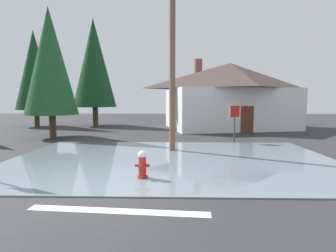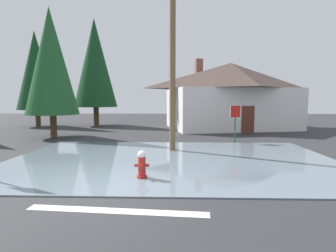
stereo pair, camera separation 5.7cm
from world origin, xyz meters
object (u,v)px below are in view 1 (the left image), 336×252
object	(u,v)px
stop_sign_far	(235,116)
pine_tree_far_center	(35,70)
pine_tree_mid_left	(50,61)
fire_hydrant	(142,165)
utility_pole	(172,56)
pine_tree_short_left	(94,63)
house	(229,95)

from	to	relation	value
stop_sign_far	pine_tree_far_center	xyz separation A→B (m)	(-16.06, 9.04, 3.57)
pine_tree_mid_left	pine_tree_far_center	bearing A→B (deg)	124.05
fire_hydrant	pine_tree_far_center	distance (m)	20.35
utility_pole	pine_tree_short_left	distance (m)	14.49
stop_sign_far	pine_tree_short_left	distance (m)	15.38
stop_sign_far	house	world-z (taller)	house
fire_hydrant	pine_tree_mid_left	bearing A→B (deg)	127.73
utility_pole	pine_tree_mid_left	xyz separation A→B (m)	(-7.84, 4.48, 0.42)
fire_hydrant	pine_tree_far_center	xyz separation A→B (m)	(-11.69, 15.99, 4.65)
stop_sign_far	pine_tree_mid_left	distance (m)	12.00
house	pine_tree_far_center	world-z (taller)	pine_tree_far_center
fire_hydrant	pine_tree_short_left	xyz separation A→B (m)	(-6.53, 16.90, 5.41)
utility_pole	house	bearing A→B (deg)	65.32
fire_hydrant	house	xyz separation A→B (m)	(5.71, 15.03, 2.45)
fire_hydrant	pine_tree_short_left	world-z (taller)	pine_tree_short_left
utility_pole	stop_sign_far	size ratio (longest dim) A/B	4.00
utility_pole	pine_tree_far_center	bearing A→B (deg)	137.62
utility_pole	house	distance (m)	11.67
fire_hydrant	house	world-z (taller)	house
pine_tree_short_left	pine_tree_far_center	distance (m)	5.29
stop_sign_far	pine_tree_far_center	world-z (taller)	pine_tree_far_center
fire_hydrant	house	distance (m)	16.26
house	fire_hydrant	bearing A→B (deg)	-110.80
utility_pole	pine_tree_far_center	distance (m)	17.03
utility_pole	pine_tree_mid_left	size ratio (longest dim) A/B	1.03
pine_tree_far_center	utility_pole	bearing A→B (deg)	-42.38
pine_tree_far_center	house	bearing A→B (deg)	-3.16
house	pine_tree_short_left	world-z (taller)	pine_tree_short_left
utility_pole	stop_sign_far	world-z (taller)	utility_pole
utility_pole	house	world-z (taller)	utility_pole
utility_pole	stop_sign_far	distance (m)	5.17
house	pine_tree_mid_left	bearing A→B (deg)	-154.56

